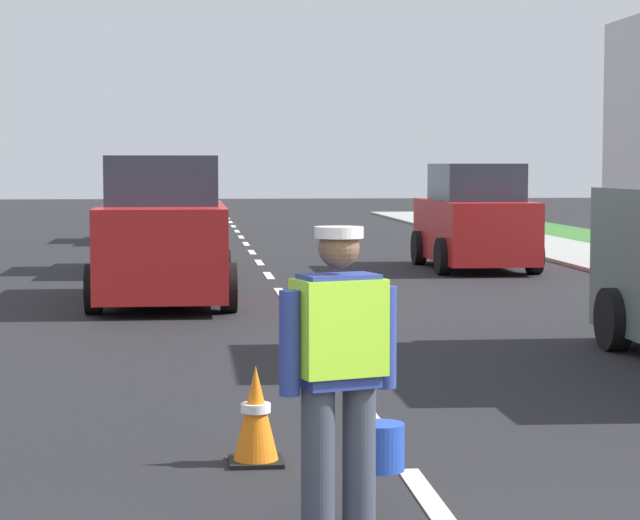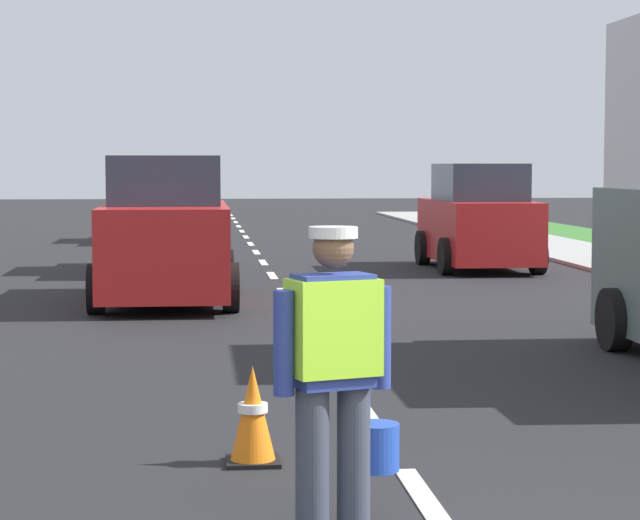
% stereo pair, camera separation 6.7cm
% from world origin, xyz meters
% --- Properties ---
extents(ground_plane, '(96.00, 96.00, 0.00)m').
position_xyz_m(ground_plane, '(0.00, 21.00, 0.00)').
color(ground_plane, black).
extents(lane_center_line, '(0.14, 46.40, 0.01)m').
position_xyz_m(lane_center_line, '(0.00, 25.20, 0.00)').
color(lane_center_line, silver).
rests_on(lane_center_line, ground).
extents(road_worker, '(0.71, 0.52, 1.67)m').
position_xyz_m(road_worker, '(-0.61, 1.99, 0.93)').
color(road_worker, '#383D4C').
rests_on(road_worker, ground).
extents(traffic_cone_near, '(0.36, 0.36, 0.66)m').
position_xyz_m(traffic_cone_near, '(-0.98, 3.69, 0.33)').
color(traffic_cone_near, black).
rests_on(traffic_cone_near, ground).
extents(car_oncoming_third, '(1.87, 4.12, 2.07)m').
position_xyz_m(car_oncoming_third, '(-1.89, 28.22, 0.96)').
color(car_oncoming_third, slate).
rests_on(car_oncoming_third, ground).
extents(car_parked_far, '(1.91, 3.83, 2.02)m').
position_xyz_m(car_parked_far, '(4.01, 18.72, 0.93)').
color(car_parked_far, red).
rests_on(car_parked_far, ground).
extents(car_oncoming_lead, '(2.02, 4.18, 2.12)m').
position_xyz_m(car_oncoming_lead, '(-1.79, 13.55, 0.99)').
color(car_oncoming_lead, red).
rests_on(car_oncoming_lead, ground).
extents(car_oncoming_second, '(1.90, 3.84, 2.00)m').
position_xyz_m(car_oncoming_second, '(-1.79, 18.96, 0.92)').
color(car_oncoming_second, slate).
rests_on(car_oncoming_second, ground).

